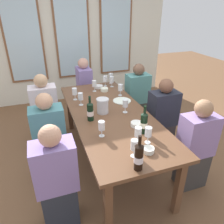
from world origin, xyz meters
name	(u,v)px	position (x,y,z in m)	size (l,w,h in m)	color
ground_plane	(110,159)	(0.00, 0.00, 0.00)	(12.00, 12.00, 0.00)	brown
back_wall_with_windows	(72,32)	(0.00, 2.41, 1.45)	(4.13, 0.10, 2.90)	silver
dining_table	(110,118)	(0.00, 0.00, 0.67)	(0.93, 2.25, 0.74)	brown
white_plate_0	(122,101)	(0.28, 0.29, 0.74)	(0.25, 0.25, 0.01)	white
metal_pitcher	(103,106)	(-0.08, 0.04, 0.84)	(0.16, 0.16, 0.19)	silver
wine_bottle_0	(144,123)	(0.19, -0.56, 0.86)	(0.08, 0.08, 0.31)	black
wine_bottle_1	(90,111)	(-0.28, -0.10, 0.86)	(0.08, 0.08, 0.30)	black
wine_bottle_2	(139,157)	(-0.11, -1.05, 0.87)	(0.08, 0.08, 0.33)	black
tasting_bowl_0	(137,124)	(0.18, -0.40, 0.76)	(0.14, 0.14, 0.04)	white
tasting_bowl_1	(104,90)	(0.16, 0.74, 0.76)	(0.12, 0.12, 0.05)	white
tasting_bowl_2	(148,150)	(0.08, -0.87, 0.76)	(0.11, 0.11, 0.05)	white
tasting_bowl_3	(99,87)	(0.11, 0.90, 0.76)	(0.14, 0.14, 0.04)	white
wine_glass_0	(111,77)	(0.38, 1.06, 0.86)	(0.07, 0.07, 0.17)	white
wine_glass_1	(138,133)	(0.05, -0.70, 0.86)	(0.07, 0.07, 0.17)	white
wine_glass_2	(120,88)	(0.33, 0.49, 0.86)	(0.07, 0.07, 0.17)	white
wine_glass_3	(94,84)	(0.01, 0.78, 0.86)	(0.07, 0.07, 0.17)	white
wine_glass_4	(81,97)	(-0.29, 0.35, 0.86)	(0.07, 0.07, 0.17)	white
wine_glass_5	(134,145)	(-0.07, -0.88, 0.86)	(0.07, 0.07, 0.17)	white
wine_glass_6	(125,104)	(0.19, -0.05, 0.86)	(0.07, 0.07, 0.17)	white
wine_glass_7	(105,79)	(0.24, 0.95, 0.86)	(0.07, 0.07, 0.17)	white
wine_glass_8	(75,92)	(-0.34, 0.56, 0.86)	(0.07, 0.07, 0.17)	white
wine_glass_9	(112,80)	(0.34, 0.89, 0.86)	(0.07, 0.07, 0.17)	white
wine_glass_10	(148,133)	(0.14, -0.74, 0.86)	(0.07, 0.07, 0.17)	white
wine_glass_11	(102,126)	(-0.25, -0.47, 0.86)	(0.07, 0.07, 0.17)	white
seated_person_0	(50,139)	(-0.77, -0.01, 0.53)	(0.38, 0.24, 1.11)	#28302F
seated_person_1	(162,119)	(0.77, -0.03, 0.53)	(0.38, 0.24, 1.11)	#322C2D
seated_person_2	(46,112)	(-0.77, 0.73, 0.53)	(0.38, 0.24, 1.11)	#282F3F
seated_person_3	(137,97)	(0.77, 0.79, 0.53)	(0.38, 0.24, 1.11)	#333731
seated_person_4	(57,181)	(-0.77, -0.73, 0.53)	(0.38, 0.24, 1.11)	#282C38
seated_person_5	(195,148)	(0.77, -0.74, 0.53)	(0.38, 0.24, 1.11)	#393634
seated_person_6	(85,89)	(0.00, 1.48, 0.53)	(0.24, 0.38, 1.11)	#353234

